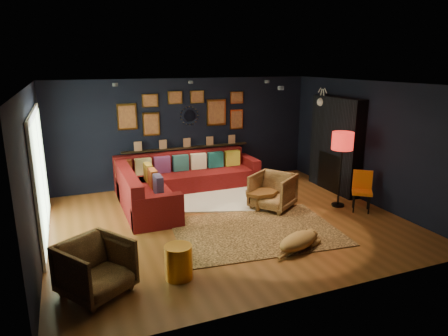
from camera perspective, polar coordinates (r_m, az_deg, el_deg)
name	(u,v)px	position (r m, az deg, el deg)	size (l,w,h in m)	color
floor	(228,221)	(7.76, 0.57, -7.61)	(6.50, 6.50, 0.00)	brown
room_walls	(228,140)	(7.30, 0.61, 4.02)	(6.50, 6.50, 6.50)	black
sectional	(172,183)	(9.09, -7.37, -2.15)	(3.41, 2.69, 0.86)	maroon
ledge	(187,148)	(9.92, -5.33, 2.91)	(3.20, 0.12, 0.04)	black
gallery_wall	(185,112)	(9.80, -5.59, 8.02)	(3.15, 0.04, 1.02)	gold
sunburst_mirror	(190,116)	(9.85, -4.94, 7.44)	(0.47, 0.16, 0.47)	silver
fireplace	(335,148)	(9.72, 15.62, 2.78)	(0.31, 1.60, 2.20)	black
deer_head	(327,102)	(9.99, 14.51, 9.16)	(0.50, 0.28, 0.45)	white
sliding_door	(40,176)	(7.48, -24.74, -0.99)	(0.06, 2.80, 2.20)	white
ceiling_spots	(213,84)	(7.93, -1.63, 11.93)	(3.30, 2.50, 0.06)	black
shag_rug	(211,199)	(8.94, -1.80, -4.42)	(2.24, 1.63, 0.03)	beige
leopard_rug	(256,231)	(7.34, 4.66, -8.97)	(2.90, 2.07, 0.02)	#C1874B
coffee_table	(261,195)	(8.29, 5.34, -3.81)	(0.75, 0.58, 0.36)	#603415
pouf	(164,206)	(8.01, -8.52, -5.42)	(0.55, 0.55, 0.36)	maroon
armchair_left	(95,265)	(5.61, -17.90, -13.11)	(0.79, 0.74, 0.82)	#BF7E43
armchair_right	(273,190)	(8.35, 6.96, -3.08)	(0.79, 0.74, 0.82)	#BF7E43
gold_stool	(179,262)	(5.81, -6.50, -13.19)	(0.39, 0.39, 0.49)	gold
orange_chair	(362,187)	(8.66, 19.13, -2.64)	(0.54, 0.54, 0.83)	black
floor_lamp	(342,144)	(8.54, 16.56, 3.25)	(0.44, 0.44, 1.59)	black
dog	(298,238)	(6.69, 10.57, -9.83)	(1.16, 0.57, 0.37)	#B67C43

